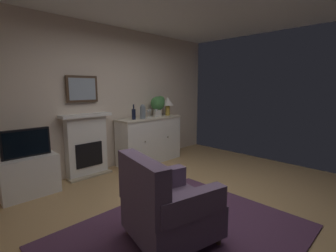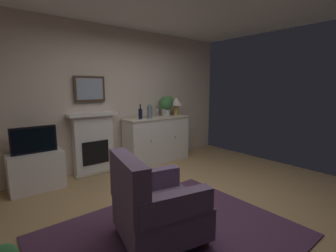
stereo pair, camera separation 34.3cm
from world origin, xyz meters
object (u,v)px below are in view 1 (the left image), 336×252
at_px(sideboard_cabinet, 150,140).
at_px(tv_cabinet, 29,176).
at_px(wine_bottle, 134,114).
at_px(table_lamp, 168,103).
at_px(wine_glass_left, 148,112).
at_px(tv_set, 26,143).
at_px(vase_decorative, 143,112).
at_px(wine_glass_right, 156,111).
at_px(fireplace_unit, 87,145).
at_px(potted_plant_small, 158,104).
at_px(wine_glass_center, 150,111).
at_px(armchair, 167,207).
at_px(framed_picture, 82,89).

xyz_separation_m(sideboard_cabinet, tv_cabinet, (-2.27, 0.02, -0.18)).
distance_m(sideboard_cabinet, wine_bottle, 0.71).
xyz_separation_m(table_lamp, wine_glass_left, (-0.60, -0.05, -0.16)).
xyz_separation_m(sideboard_cabinet, tv_set, (-2.27, -0.01, 0.31)).
distance_m(wine_bottle, vase_decorative, 0.21).
relative_size(sideboard_cabinet, wine_glass_right, 8.64).
height_order(fireplace_unit, sideboard_cabinet, fireplace_unit).
relative_size(wine_glass_left, vase_decorative, 0.59).
height_order(vase_decorative, potted_plant_small, potted_plant_small).
bearing_deg(sideboard_cabinet, tv_cabinet, 179.62).
xyz_separation_m(wine_glass_left, tv_set, (-2.20, 0.04, -0.28)).
bearing_deg(wine_glass_center, wine_bottle, -173.21).
bearing_deg(tv_cabinet, wine_bottle, -1.54).
bearing_deg(wine_bottle, tv_cabinet, 178.46).
xyz_separation_m(tv_set, potted_plant_small, (2.56, 0.05, 0.42)).
bearing_deg(vase_decorative, armchair, -123.74).
bearing_deg(wine_bottle, fireplace_unit, 166.43).
bearing_deg(tv_cabinet, wine_glass_center, 0.12).
height_order(wine_glass_left, wine_glass_center, same).
xyz_separation_m(table_lamp, tv_cabinet, (-2.80, 0.02, -0.93)).
relative_size(sideboard_cabinet, table_lamp, 3.57).
bearing_deg(wine_bottle, wine_glass_center, 6.79).
height_order(framed_picture, vase_decorative, framed_picture).
height_order(fireplace_unit, wine_glass_left, wine_glass_left).
distance_m(fireplace_unit, vase_decorative, 1.23).
bearing_deg(tv_set, table_lamp, 0.17).
relative_size(wine_bottle, armchair, 0.30).
xyz_separation_m(framed_picture, wine_glass_left, (1.23, -0.27, -0.46)).
xyz_separation_m(sideboard_cabinet, armchair, (-1.62, -2.16, -0.09)).
height_order(fireplace_unit, potted_plant_small, potted_plant_small).
relative_size(sideboard_cabinet, wine_bottle, 4.92).
distance_m(framed_picture, wine_glass_center, 1.43).
bearing_deg(tv_cabinet, tv_set, -90.00).
xyz_separation_m(wine_glass_left, potted_plant_small, (0.36, 0.09, 0.13)).
height_order(wine_glass_center, vase_decorative, vase_decorative).
xyz_separation_m(table_lamp, wine_bottle, (-0.95, -0.03, -0.17)).
bearing_deg(table_lamp, sideboard_cabinet, -180.00).
xyz_separation_m(fireplace_unit, tv_cabinet, (-0.97, -0.16, -0.26)).
bearing_deg(fireplace_unit, vase_decorative, -11.79).
relative_size(framed_picture, tv_set, 0.89).
bearing_deg(sideboard_cabinet, wine_bottle, -175.23).
bearing_deg(table_lamp, framed_picture, 173.06).
bearing_deg(tv_cabinet, vase_decorative, -1.80).
bearing_deg(vase_decorative, potted_plant_small, 10.84).
bearing_deg(wine_glass_left, sideboard_cabinet, 34.42).
relative_size(wine_bottle, vase_decorative, 1.03).
bearing_deg(sideboard_cabinet, armchair, -126.85).
bearing_deg(potted_plant_small, tv_cabinet, -179.32).
height_order(vase_decorative, armchair, vase_decorative).
bearing_deg(wine_glass_left, armchair, -126.26).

